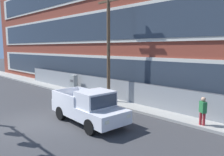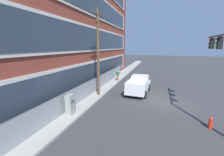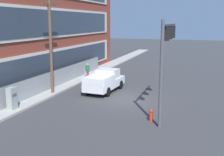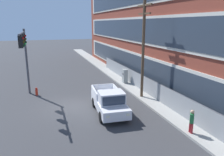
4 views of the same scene
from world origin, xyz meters
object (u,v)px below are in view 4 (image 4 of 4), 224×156
(pickup_truck_white, at_px, (109,102))
(utility_pole_near_corner, at_px, (143,46))
(traffic_signal_mast, at_px, (24,49))
(fire_hydrant, at_px, (37,91))
(pedestrian_near_cabinet, at_px, (192,121))
(electrical_cabinet, at_px, (125,77))

(pickup_truck_white, distance_m, utility_pole_near_corner, 6.16)
(traffic_signal_mast, relative_size, fire_hydrant, 8.16)
(pickup_truck_white, distance_m, pedestrian_near_cabinet, 6.18)
(pedestrian_near_cabinet, bearing_deg, traffic_signal_mast, -135.90)
(electrical_cabinet, bearing_deg, traffic_signal_mast, -78.21)
(traffic_signal_mast, xyz_separation_m, pickup_truck_white, (5.41, 6.11, -3.74))
(utility_pole_near_corner, relative_size, electrical_cabinet, 5.14)
(fire_hydrant, bearing_deg, pickup_truck_white, 40.03)
(pedestrian_near_cabinet, bearing_deg, utility_pole_near_corner, 178.87)
(pickup_truck_white, bearing_deg, pedestrian_near_cabinet, 38.30)
(electrical_cabinet, relative_size, pedestrian_near_cabinet, 1.02)
(traffic_signal_mast, height_order, pickup_truck_white, traffic_signal_mast)
(pickup_truck_white, xyz_separation_m, fire_hydrant, (-6.47, -5.44, -0.55))
(electrical_cabinet, bearing_deg, pedestrian_near_cabinet, -1.99)
(utility_pole_near_corner, bearing_deg, traffic_signal_mast, -105.94)
(utility_pole_near_corner, xyz_separation_m, fire_hydrant, (-3.95, -9.41, -4.52))
(electrical_cabinet, bearing_deg, fire_hydrant, -83.53)
(pickup_truck_white, height_order, utility_pole_near_corner, utility_pole_near_corner)
(pickup_truck_white, relative_size, utility_pole_near_corner, 0.59)
(traffic_signal_mast, distance_m, electrical_cabinet, 11.26)
(traffic_signal_mast, xyz_separation_m, electrical_cabinet, (-2.16, 10.37, -3.81))
(pickup_truck_white, relative_size, pedestrian_near_cabinet, 3.10)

